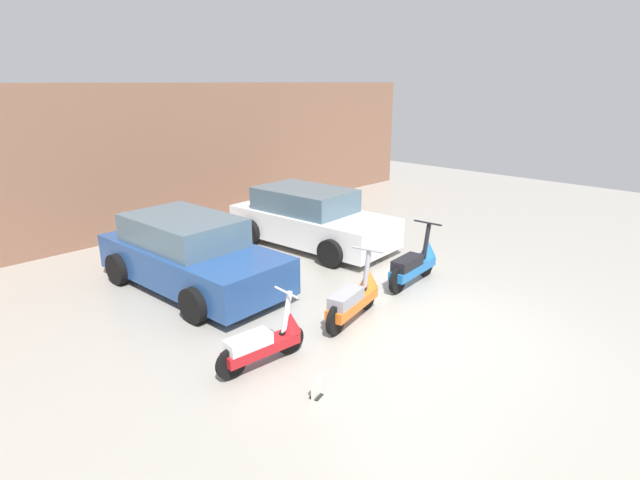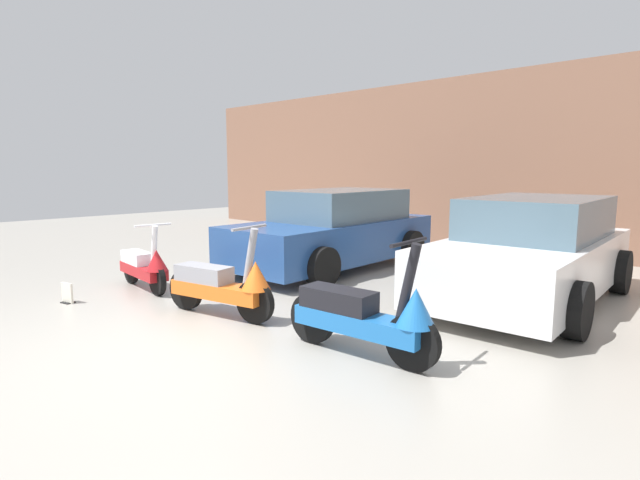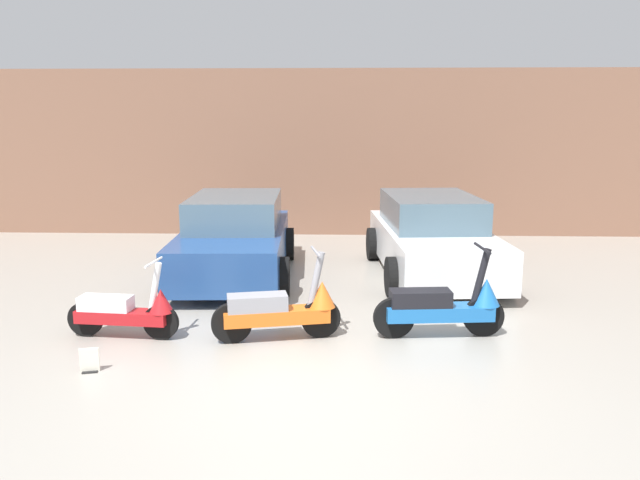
% 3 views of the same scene
% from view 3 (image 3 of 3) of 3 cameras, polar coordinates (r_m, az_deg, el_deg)
% --- Properties ---
extents(ground_plane, '(28.00, 28.00, 0.00)m').
position_cam_3_polar(ground_plane, '(6.71, -1.22, -12.13)').
color(ground_plane, '#9E998E').
extents(wall_back, '(19.60, 0.12, 3.68)m').
position_cam_3_polar(wall_back, '(14.06, 0.62, 7.93)').
color(wall_back, '#845B47').
rests_on(wall_back, ground_plane).
extents(scooter_front_left, '(1.40, 0.50, 0.98)m').
position_cam_3_polar(scooter_front_left, '(7.96, -17.22, -6.19)').
color(scooter_front_left, black).
rests_on(scooter_front_left, ground_plane).
extents(scooter_front_right, '(1.55, 0.66, 1.09)m').
position_cam_3_polar(scooter_front_right, '(7.55, -3.47, -6.30)').
color(scooter_front_right, black).
rests_on(scooter_front_right, ground_plane).
extents(scooter_front_center, '(1.61, 0.58, 1.12)m').
position_cam_3_polar(scooter_front_center, '(7.78, 11.36, -5.88)').
color(scooter_front_center, black).
rests_on(scooter_front_center, ground_plane).
extents(car_rear_left, '(2.07, 4.03, 1.34)m').
position_cam_3_polar(car_rear_left, '(10.60, -7.78, 0.18)').
color(car_rear_left, navy).
rests_on(car_rear_left, ground_plane).
extents(car_rear_center, '(2.14, 4.06, 1.34)m').
position_cam_3_polar(car_rear_center, '(10.73, 10.21, 0.23)').
color(car_rear_center, white).
rests_on(car_rear_center, ground_plane).
extents(placard_near_left_scooter, '(0.20, 0.16, 0.26)m').
position_cam_3_polar(placard_near_left_scooter, '(7.15, -20.32, -10.36)').
color(placard_near_left_scooter, black).
rests_on(placard_near_left_scooter, ground_plane).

